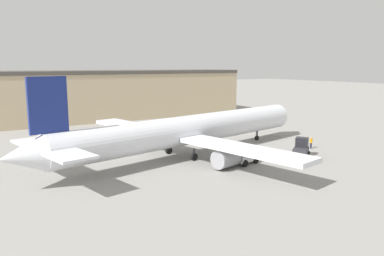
{
  "coord_description": "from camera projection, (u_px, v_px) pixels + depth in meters",
  "views": [
    {
      "loc": [
        -24.33,
        -39.86,
        11.33
      ],
      "look_at": [
        0.0,
        0.0,
        3.47
      ],
      "focal_mm": 35.0,
      "sensor_mm": 36.0,
      "label": 1
    }
  ],
  "objects": [
    {
      "name": "belt_loader_truck",
      "position": [
        246.0,
        155.0,
        43.55
      ],
      "size": [
        3.3,
        2.67,
        2.03
      ],
      "rotation": [
        0.0,
        0.0,
        0.24
      ],
      "color": "silver",
      "rests_on": "ground_plane"
    },
    {
      "name": "ground_crew_worker",
      "position": [
        311.0,
        142.0,
        51.44
      ],
      "size": [
        0.35,
        0.35,
        1.61
      ],
      "rotation": [
        0.0,
        0.0,
        0.81
      ],
      "color": "#1E2338",
      "rests_on": "ground_plane"
    },
    {
      "name": "baggage_tug",
      "position": [
        301.0,
        148.0,
        46.74
      ],
      "size": [
        3.12,
        2.99,
        2.36
      ],
      "rotation": [
        0.0,
        0.0,
        0.6
      ],
      "color": "#2D2D33",
      "rests_on": "ground_plane"
    },
    {
      "name": "airplane",
      "position": [
        186.0,
        131.0,
        46.76
      ],
      "size": [
        44.53,
        35.58,
        10.34
      ],
      "rotation": [
        0.0,
        0.0,
        0.21
      ],
      "color": "silver",
      "rests_on": "ground_plane"
    },
    {
      "name": "ground_plane",
      "position": [
        192.0,
        155.0,
        47.93
      ],
      "size": [
        400.0,
        400.0,
        0.0
      ],
      "primitive_type": "plane",
      "color": "gray"
    },
    {
      "name": "terminal_building",
      "position": [
        90.0,
        95.0,
        78.58
      ],
      "size": [
        67.3,
        13.6,
        10.23
      ],
      "color": "tan",
      "rests_on": "ground_plane"
    }
  ]
}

